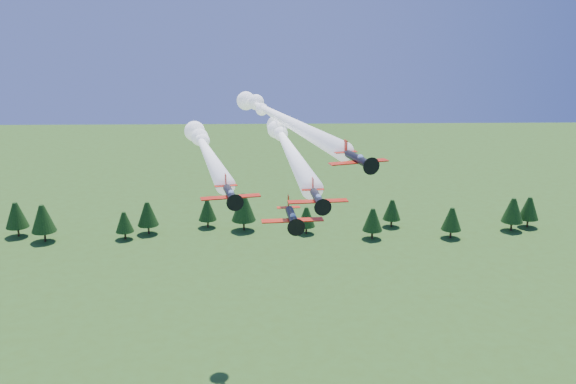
{
  "coord_description": "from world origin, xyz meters",
  "views": [
    {
      "loc": [
        -2.2,
        -76.04,
        68.19
      ],
      "look_at": [
        -0.4,
        0.0,
        45.85
      ],
      "focal_mm": 40.0,
      "sensor_mm": 36.0,
      "label": 1
    }
  ],
  "objects_px": {
    "plane_left": "(206,149)",
    "plane_right": "(279,117)",
    "plane_slot": "(292,217)",
    "plane_lead": "(287,144)"
  },
  "relations": [
    {
      "from": "plane_left",
      "to": "plane_right",
      "type": "relative_size",
      "value": 0.8
    },
    {
      "from": "plane_left",
      "to": "plane_right",
      "type": "height_order",
      "value": "plane_right"
    },
    {
      "from": "plane_left",
      "to": "plane_slot",
      "type": "relative_size",
      "value": 4.93
    },
    {
      "from": "plane_left",
      "to": "plane_right",
      "type": "bearing_deg",
      "value": 19.3
    },
    {
      "from": "plane_left",
      "to": "plane_right",
      "type": "xyz_separation_m",
      "value": [
        11.74,
        7.22,
        3.95
      ]
    },
    {
      "from": "plane_lead",
      "to": "plane_slot",
      "type": "height_order",
      "value": "plane_lead"
    },
    {
      "from": "plane_right",
      "to": "plane_slot",
      "type": "bearing_deg",
      "value": -103.38
    },
    {
      "from": "plane_slot",
      "to": "plane_lead",
      "type": "bearing_deg",
      "value": 86.76
    },
    {
      "from": "plane_left",
      "to": "plane_slot",
      "type": "xyz_separation_m",
      "value": [
        13.25,
        -17.86,
        -5.47
      ]
    },
    {
      "from": "plane_right",
      "to": "plane_slot",
      "type": "distance_m",
      "value": 26.83
    }
  ]
}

